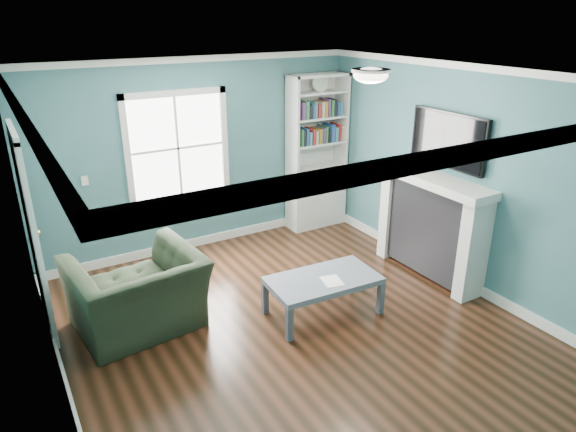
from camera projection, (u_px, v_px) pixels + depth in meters
floor at (296, 329)px, 5.42m from camera, size 5.00×5.00×0.00m
room_walls at (297, 187)px, 4.83m from camera, size 5.00×5.00×5.00m
trim at (297, 221)px, 4.96m from camera, size 4.50×5.00×2.60m
window at (178, 148)px, 6.72m from camera, size 1.40×0.06×1.50m
bookshelf at (316, 167)px, 7.75m from camera, size 0.90×0.35×2.31m
fireplace at (431, 228)px, 6.33m from camera, size 0.44×1.58×1.30m
tv at (448, 140)px, 5.98m from camera, size 0.06×1.10×0.65m
door at (32, 233)px, 5.08m from camera, size 0.12×0.98×2.17m
ceiling_fixture at (371, 74)px, 4.98m from camera, size 0.38×0.38×0.15m
light_switch at (85, 181)px, 6.24m from camera, size 0.08×0.01×0.12m
recliner at (136, 282)px, 5.24m from camera, size 1.33×0.95×1.10m
coffee_table at (323, 282)px, 5.57m from camera, size 1.24×0.73×0.44m
paper_sheet at (332, 281)px, 5.48m from camera, size 0.25×0.29×0.00m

